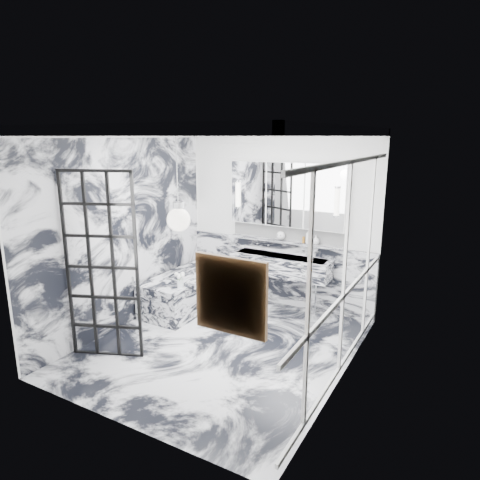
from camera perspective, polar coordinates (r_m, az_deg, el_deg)
The scene contains 25 objects.
floor at distance 5.82m, azimuth -2.57°, elevation -13.96°, with size 3.60×3.60×0.00m, color silver.
ceiling at distance 5.16m, azimuth -2.91°, elevation 14.79°, with size 3.60×3.60×0.00m, color white.
wall_back at distance 6.87m, azimuth 5.26°, elevation 2.73°, with size 3.60×3.60×0.00m, color white.
wall_front at distance 3.98m, azimuth -16.69°, elevation -5.99°, with size 3.60×3.60×0.00m, color white.
wall_left at distance 6.30m, azimuth -15.18°, elevation 1.29°, with size 3.60×3.60×0.00m, color white.
wall_right at distance 4.70m, azimuth 14.08°, elevation -2.80°, with size 3.60×3.60×0.00m, color white.
marble_clad_back at distance 7.07m, azimuth 5.02°, elevation -4.28°, with size 3.18×0.05×1.05m, color silver.
marble_clad_left at distance 6.30m, azimuth -15.04°, elevation 0.75°, with size 0.02×3.56×2.68m, color silver.
panel_molding at distance 4.73m, azimuth 13.78°, elevation -3.93°, with size 0.03×3.40×2.30m, color white.
soap_bottle_a at distance 6.63m, azimuth 9.13°, elevation 0.51°, with size 0.09×0.09×0.23m, color #8C5919.
soap_bottle_b at distance 6.63m, azimuth 9.41°, elevation 0.18°, with size 0.07×0.08×0.16m, color #4C4C51.
soap_bottle_c at distance 6.61m, azimuth 10.10°, elevation 0.01°, with size 0.11×0.11×0.14m, color silver.
face_pot at distance 6.81m, azimuth 5.47°, elevation 0.61°, with size 0.14×0.14×0.14m, color white.
amber_bottle at distance 6.68m, azimuth 8.45°, elevation 0.03°, with size 0.04×0.04×0.10m, color #8C5919.
flower_vase at distance 6.29m, azimuth -7.99°, elevation -5.87°, with size 0.08×0.08×0.12m, color silver.
crittall_door at distance 5.44m, azimuth -17.96°, elevation -3.47°, with size 0.88×0.04×2.32m, color black, non-canonical shape.
artwork at distance 3.25m, azimuth -1.25°, elevation -7.42°, with size 0.51×0.05×0.51m, color #BE4E13.
pendant_light at distance 4.11m, azimuth -8.20°, elevation 2.70°, with size 0.22×0.22×0.22m, color white.
trough_sink at distance 6.76m, azimuth 5.45°, elevation -3.32°, with size 1.60×0.45×0.30m, color silver.
ledge at distance 6.81m, azimuth 6.08°, elevation -0.23°, with size 1.90×0.14×0.04m, color silver.
subway_tile at distance 6.84m, azimuth 6.31°, elevation 0.98°, with size 1.90×0.03×0.23m, color white.
mirror_cabinet at distance 6.68m, azimuth 6.25°, elevation 6.04°, with size 1.90×0.16×1.00m, color white.
sconce_left at distance 6.96m, azimuth -0.31°, elevation 6.10°, with size 0.07×0.07×0.40m, color white.
sconce_right at distance 6.32m, azimuth 12.77°, elevation 4.98°, with size 0.07×0.07×0.40m, color white.
bathtub at distance 6.99m, azimuth -6.93°, elevation -6.70°, with size 0.75×1.65×0.55m, color silver.
Camera 1 is at (2.75, -4.36, 2.70)m, focal length 32.00 mm.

